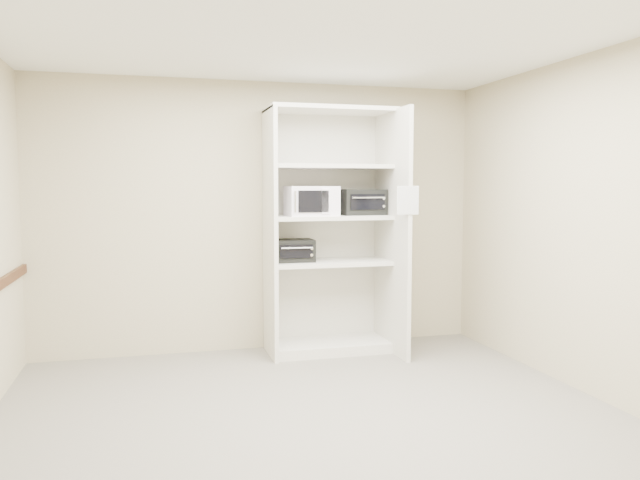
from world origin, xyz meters
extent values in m
cube|color=#605A54|center=(0.00, 0.00, 0.00)|extent=(4.50, 4.00, 0.01)
cube|color=white|center=(0.00, 0.00, 2.70)|extent=(4.50, 4.00, 0.01)
cube|color=#B7AD8D|center=(0.00, 2.00, 1.35)|extent=(4.50, 0.02, 2.70)
cube|color=#B7AD8D|center=(0.00, -2.00, 1.35)|extent=(4.50, 0.02, 2.70)
cube|color=#B7AD8D|center=(2.25, 0.00, 1.35)|extent=(0.02, 4.00, 2.70)
cube|color=beige|center=(0.02, 1.68, 1.20)|extent=(0.04, 0.60, 2.40)
cube|color=beige|center=(1.22, 1.53, 1.20)|extent=(0.04, 0.90, 2.40)
cube|color=beige|center=(0.62, 1.99, 1.20)|extent=(1.24, 0.02, 2.40)
cube|color=beige|center=(0.62, 1.70, 0.05)|extent=(1.16, 0.56, 0.10)
cube|color=beige|center=(0.62, 1.70, 0.90)|extent=(1.16, 0.56, 0.04)
cube|color=beige|center=(0.62, 1.70, 1.35)|extent=(1.16, 0.56, 0.04)
cube|color=beige|center=(0.62, 1.70, 1.85)|extent=(1.16, 0.56, 0.04)
cube|color=beige|center=(0.62, 1.70, 2.40)|extent=(1.24, 0.60, 0.04)
cube|color=white|center=(0.42, 1.64, 1.51)|extent=(0.48, 0.37, 0.29)
cube|color=black|center=(0.95, 1.72, 1.50)|extent=(0.47, 0.37, 0.26)
cube|color=black|center=(0.25, 1.70, 1.03)|extent=(0.40, 0.30, 0.22)
cube|color=white|center=(1.19, 1.07, 1.53)|extent=(0.20, 0.02, 0.26)
camera|label=1|loc=(-1.09, -4.24, 1.65)|focal=35.00mm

